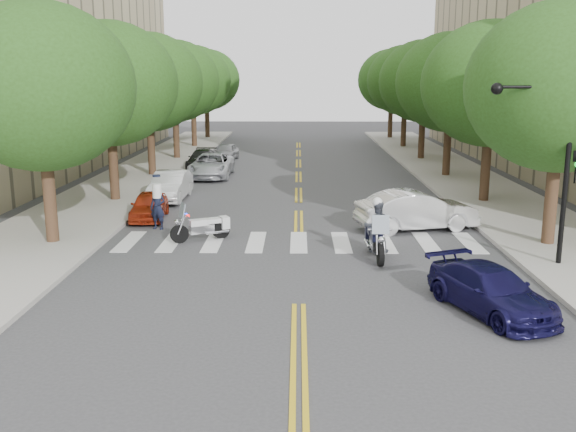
{
  "coord_description": "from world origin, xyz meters",
  "views": [
    {
      "loc": [
        -0.03,
        -16.08,
        5.92
      ],
      "look_at": [
        -0.37,
        5.03,
        1.3
      ],
      "focal_mm": 40.0,
      "sensor_mm": 36.0,
      "label": 1
    }
  ],
  "objects_px": {
    "sedan_blue": "(491,290)",
    "officer_standing": "(158,207)",
    "motorcycle_police": "(376,231)",
    "convertible": "(417,211)",
    "motorcycle_parked": "(206,227)"
  },
  "relations": [
    {
      "from": "motorcycle_parked",
      "to": "motorcycle_police",
      "type": "bearing_deg",
      "value": -137.07
    },
    {
      "from": "convertible",
      "to": "officer_standing",
      "type": "bearing_deg",
      "value": 75.72
    },
    {
      "from": "sedan_blue",
      "to": "officer_standing",
      "type": "bearing_deg",
      "value": 117.55
    },
    {
      "from": "officer_standing",
      "to": "convertible",
      "type": "relative_size",
      "value": 0.37
    },
    {
      "from": "officer_standing",
      "to": "convertible",
      "type": "distance_m",
      "value": 10.16
    },
    {
      "from": "motorcycle_parked",
      "to": "convertible",
      "type": "height_order",
      "value": "convertible"
    },
    {
      "from": "motorcycle_police",
      "to": "motorcycle_parked",
      "type": "distance_m",
      "value": 6.4
    },
    {
      "from": "convertible",
      "to": "sedan_blue",
      "type": "bearing_deg",
      "value": 167.45
    },
    {
      "from": "motorcycle_police",
      "to": "convertible",
      "type": "height_order",
      "value": "motorcycle_police"
    },
    {
      "from": "sedan_blue",
      "to": "motorcycle_police",
      "type": "bearing_deg",
      "value": 92.94
    },
    {
      "from": "motorcycle_police",
      "to": "sedan_blue",
      "type": "relative_size",
      "value": 0.62
    },
    {
      "from": "motorcycle_parked",
      "to": "convertible",
      "type": "bearing_deg",
      "value": -104.68
    },
    {
      "from": "motorcycle_parked",
      "to": "officer_standing",
      "type": "relative_size",
      "value": 1.21
    },
    {
      "from": "convertible",
      "to": "sedan_blue",
      "type": "distance_m",
      "value": 9.01
    },
    {
      "from": "motorcycle_parked",
      "to": "convertible",
      "type": "relative_size",
      "value": 0.45
    }
  ]
}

